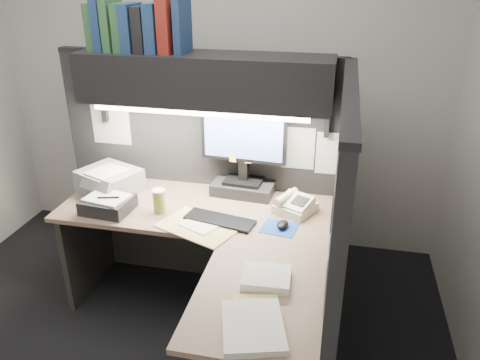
# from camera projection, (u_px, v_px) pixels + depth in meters

# --- Properties ---
(floor) EXTENTS (3.50, 3.50, 0.00)m
(floor) POSITION_uv_depth(u_px,v_px,m) (156.00, 356.00, 2.79)
(floor) COLOR black
(floor) RESTS_ON ground
(wall_back) EXTENTS (3.50, 0.04, 2.70)m
(wall_back) POSITION_uv_depth(u_px,v_px,m) (217.00, 77.00, 3.56)
(wall_back) COLOR beige
(wall_back) RESTS_ON floor
(partition_back) EXTENTS (1.90, 0.06, 1.60)m
(partition_back) POSITION_uv_depth(u_px,v_px,m) (201.00, 173.00, 3.28)
(partition_back) COLOR black
(partition_back) RESTS_ON floor
(partition_right) EXTENTS (0.06, 1.50, 1.60)m
(partition_right) POSITION_uv_depth(u_px,v_px,m) (335.00, 245.00, 2.42)
(partition_right) COLOR black
(partition_right) RESTS_ON floor
(desk) EXTENTS (1.70, 1.53, 0.73)m
(desk) POSITION_uv_depth(u_px,v_px,m) (224.00, 307.00, 2.52)
(desk) COLOR #7E6250
(desk) RESTS_ON floor
(overhead_shelf) EXTENTS (1.55, 0.34, 0.30)m
(overhead_shelf) POSITION_uv_depth(u_px,v_px,m) (204.00, 79.00, 2.81)
(overhead_shelf) COLOR black
(overhead_shelf) RESTS_ON partition_back
(task_light_tube) EXTENTS (1.32, 0.04, 0.04)m
(task_light_tube) POSITION_uv_depth(u_px,v_px,m) (198.00, 113.00, 2.75)
(task_light_tube) COLOR white
(task_light_tube) RESTS_ON overhead_shelf
(monitor) EXTENTS (0.56, 0.27, 0.60)m
(monitor) POSITION_uv_depth(u_px,v_px,m) (244.00, 160.00, 3.04)
(monitor) COLOR black
(monitor) RESTS_ON desk
(keyboard) EXTENTS (0.44, 0.22, 0.02)m
(keyboard) POSITION_uv_depth(u_px,v_px,m) (220.00, 220.00, 2.78)
(keyboard) COLOR black
(keyboard) RESTS_ON desk
(mousepad) EXTENTS (0.22, 0.20, 0.00)m
(mousepad) POSITION_uv_depth(u_px,v_px,m) (279.00, 228.00, 2.72)
(mousepad) COLOR #1B4396
(mousepad) RESTS_ON desk
(mouse) EXTENTS (0.08, 0.11, 0.04)m
(mouse) POSITION_uv_depth(u_px,v_px,m) (283.00, 224.00, 2.71)
(mouse) COLOR black
(mouse) RESTS_ON mousepad
(telephone) EXTENTS (0.29, 0.29, 0.09)m
(telephone) POSITION_uv_depth(u_px,v_px,m) (295.00, 205.00, 2.89)
(telephone) COLOR beige
(telephone) RESTS_ON desk
(coffee_cup) EXTENTS (0.08, 0.08, 0.14)m
(coffee_cup) POSITION_uv_depth(u_px,v_px,m) (159.00, 202.00, 2.87)
(coffee_cup) COLOR #AAA644
(coffee_cup) RESTS_ON desk
(printer) EXTENTS (0.46, 0.43, 0.15)m
(printer) POSITION_uv_depth(u_px,v_px,m) (110.00, 180.00, 3.15)
(printer) COLOR #94979A
(printer) RESTS_ON desk
(notebook_stack) EXTENTS (0.30, 0.26, 0.09)m
(notebook_stack) POSITION_uv_depth(u_px,v_px,m) (108.00, 205.00, 2.90)
(notebook_stack) COLOR black
(notebook_stack) RESTS_ON desk
(open_folder) EXTENTS (0.53, 0.44, 0.01)m
(open_folder) POSITION_uv_depth(u_px,v_px,m) (198.00, 226.00, 2.73)
(open_folder) COLOR #D3C077
(open_folder) RESTS_ON desk
(paper_stack_a) EXTENTS (0.24, 0.21, 0.04)m
(paper_stack_a) POSITION_uv_depth(u_px,v_px,m) (266.00, 278.00, 2.25)
(paper_stack_a) COLOR white
(paper_stack_a) RESTS_ON desk
(paper_stack_b) EXTENTS (0.33, 0.37, 0.03)m
(paper_stack_b) POSITION_uv_depth(u_px,v_px,m) (253.00, 327.00, 1.95)
(paper_stack_b) COLOR white
(paper_stack_b) RESTS_ON desk
(manila_stack) EXTENTS (0.25, 0.29, 0.01)m
(manila_stack) POSITION_uv_depth(u_px,v_px,m) (255.00, 315.00, 2.03)
(manila_stack) COLOR #D3C077
(manila_stack) RESTS_ON desk
(binder_row) EXTENTS (0.60, 0.25, 0.31)m
(binder_row) POSITION_uv_depth(u_px,v_px,m) (137.00, 26.00, 2.76)
(binder_row) COLOR #2A5430
(binder_row) RESTS_ON overhead_shelf
(pinned_papers) EXTENTS (1.76, 1.31, 0.51)m
(pinned_papers) POSITION_uv_depth(u_px,v_px,m) (245.00, 164.00, 2.77)
(pinned_papers) COLOR white
(pinned_papers) RESTS_ON partition_back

